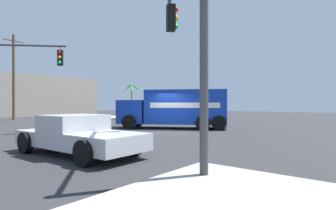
% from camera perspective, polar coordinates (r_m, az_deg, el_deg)
% --- Properties ---
extents(ground_plane, '(100.00, 100.00, 0.00)m').
position_cam_1_polar(ground_plane, '(17.19, -0.33, -5.69)').
color(ground_plane, '#2B2B2D').
extents(sidewalk_corner_far, '(12.74, 12.74, 0.14)m').
position_cam_1_polar(sidewalk_corner_far, '(35.79, -3.31, -2.52)').
color(sidewalk_corner_far, '#9E998E').
rests_on(sidewalk_corner_far, ground).
extents(delivery_truck, '(6.09, 7.96, 2.77)m').
position_cam_1_polar(delivery_truck, '(19.46, 1.72, -0.72)').
color(delivery_truck, '#1438AD').
rests_on(delivery_truck, ground).
extents(traffic_light_primary, '(3.56, 3.53, 5.60)m').
position_cam_1_polar(traffic_light_primary, '(18.89, -30.37, 6.17)').
color(traffic_light_primary, '#38383D').
rests_on(traffic_light_primary, ground).
extents(traffic_light_secondary, '(2.67, 3.20, 5.72)m').
position_cam_1_polar(traffic_light_secondary, '(7.72, 4.49, 16.29)').
color(traffic_light_secondary, '#38383D').
rests_on(traffic_light_secondary, sidewalk_corner_near).
extents(pickup_silver, '(2.41, 5.27, 1.38)m').
position_cam_1_polar(pickup_silver, '(9.93, -18.78, -5.79)').
color(pickup_silver, '#B7BABF').
rests_on(pickup_silver, ground).
extents(vending_machine_red, '(1.13, 1.17, 1.85)m').
position_cam_1_polar(vending_machine_red, '(35.88, -4.74, -0.92)').
color(vending_machine_red, black).
rests_on(vending_machine_red, sidewalk_corner_far).
extents(vending_machine_blue, '(1.15, 1.09, 1.85)m').
position_cam_1_polar(vending_machine_blue, '(32.78, -5.56, -1.02)').
color(vending_machine_blue, '#0F38B2').
rests_on(vending_machine_blue, sidewalk_corner_far).
extents(palm_tree_far, '(2.64, 3.10, 4.56)m').
position_cam_1_polar(palm_tree_far, '(38.77, -7.74, 2.31)').
color(palm_tree_far, '#7A6647').
rests_on(palm_tree_far, sidewalk_corner_far).
extents(utility_pole, '(2.19, 0.44, 9.48)m').
position_cam_1_polar(utility_pole, '(34.40, -30.09, 5.38)').
color(utility_pole, brown).
rests_on(utility_pole, ground).
extents(building_backdrop, '(20.61, 6.00, 6.11)m').
position_cam_1_polar(building_backdrop, '(45.71, -27.66, 1.79)').
color(building_backdrop, gray).
rests_on(building_backdrop, ground).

